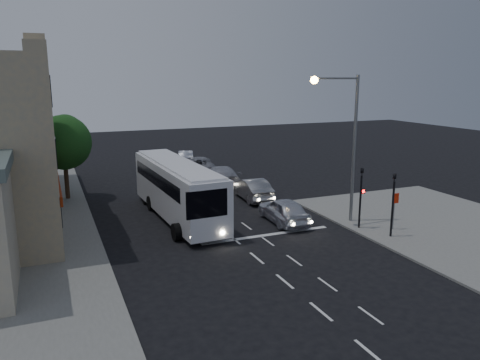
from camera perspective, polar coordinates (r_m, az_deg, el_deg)
name	(u,v)px	position (r m, az deg, el deg)	size (l,w,h in m)	color
ground	(249,252)	(24.90, 1.09, -8.71)	(120.00, 120.00, 0.00)	black
road_markings	(246,230)	(28.23, 0.77, -6.11)	(8.00, 30.55, 0.01)	silver
tour_bus	(177,188)	(30.37, -7.65, -0.98)	(3.05, 12.11, 3.69)	white
car_suv	(284,210)	(29.58, 5.33, -3.69)	(1.88, 4.68, 1.59)	silver
car_sedan_a	(252,189)	(34.98, 1.48, -1.09)	(1.70, 4.88, 1.61)	gray
car_sedan_b	(220,175)	(39.74, -2.41, 0.56)	(2.29, 5.63, 1.63)	#B6B6BD
car_sedan_c	(199,165)	(44.78, -5.05, 1.86)	(2.67, 5.80, 1.61)	#939299
car_extra	(185,157)	(49.97, -6.68, 2.80)	(1.48, 4.25, 1.40)	#AFB2BE
traffic_signal_main	(361,190)	(28.58, 14.55, -1.25)	(0.25, 0.35, 4.10)	black
traffic_signal_side	(393,197)	(27.53, 18.19, -1.99)	(0.18, 0.15, 4.10)	black
regulatory_sign	(395,205)	(29.07, 18.34, -2.93)	(0.45, 0.12, 2.20)	slate
streetlight	(346,132)	(28.98, 12.80, 5.69)	(3.32, 0.44, 9.00)	slate
street_tree	(63,140)	(36.55, -20.75, 4.58)	(4.00, 4.00, 6.20)	black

